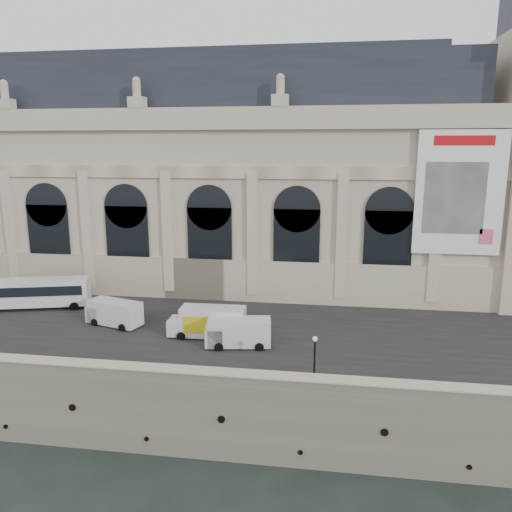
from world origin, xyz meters
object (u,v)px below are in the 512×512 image
(box_truck, at_px, (209,322))
(lamp_right, at_px, (314,360))
(van_b, at_px, (235,333))
(van_c, at_px, (112,313))
(bus_left, at_px, (36,292))

(box_truck, height_order, lamp_right, lamp_right)
(box_truck, bearing_deg, van_b, -33.82)
(van_b, distance_m, box_truck, 3.54)
(van_b, xyz_separation_m, van_c, (-13.42, 3.77, -0.02))
(bus_left, relative_size, lamp_right, 3.09)
(van_c, bearing_deg, box_truck, -9.74)
(bus_left, xyz_separation_m, box_truck, (21.14, -5.54, -0.43))
(van_b, bearing_deg, van_c, 164.31)
(bus_left, bearing_deg, van_c, -19.33)
(bus_left, height_order, box_truck, bus_left)
(bus_left, relative_size, van_b, 1.93)
(bus_left, distance_m, van_c, 11.32)
(box_truck, distance_m, lamp_right, 13.14)
(box_truck, bearing_deg, bus_left, 165.31)
(box_truck, bearing_deg, van_c, 170.26)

